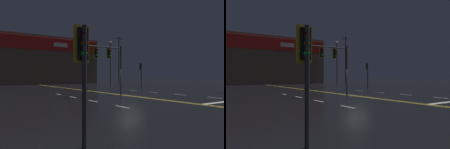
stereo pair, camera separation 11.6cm
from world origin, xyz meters
TOP-DOWN VIEW (x-y plane):
  - ground_plane at (0.00, 0.00)m, footprint 200.00×200.00m
  - road_markings at (0.93, -1.43)m, footprint 14.47×60.00m
  - traffic_signal_median at (-2.47, 0.96)m, footprint 4.93×0.36m
  - traffic_signal_corner_northeast at (10.43, 10.20)m, footprint 0.42×0.36m
  - traffic_signal_corner_southwest at (-10.15, -10.75)m, footprint 0.42×0.36m
  - streetlight_far_left at (12.16, 21.50)m, footprint 0.56×0.56m
  - building_backdrop at (0.00, 36.30)m, footprint 29.34×10.23m
  - utility_pole_row at (2.08, 31.50)m, footprint 45.88×0.26m

SIDE VIEW (x-z plane):
  - ground_plane at x=0.00m, z-range 0.00..0.00m
  - road_markings at x=0.93m, z-range 0.00..0.01m
  - traffic_signal_corner_southwest at x=-10.15m, z-range 0.74..3.92m
  - traffic_signal_corner_northeast at x=10.43m, z-range 0.91..4.79m
  - traffic_signal_median at x=-2.47m, z-range 1.32..6.05m
  - building_backdrop at x=0.00m, z-range 0.02..10.71m
  - streetlight_far_left at x=12.16m, z-range 1.28..10.25m
  - utility_pole_row at x=2.08m, z-range -0.37..12.09m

